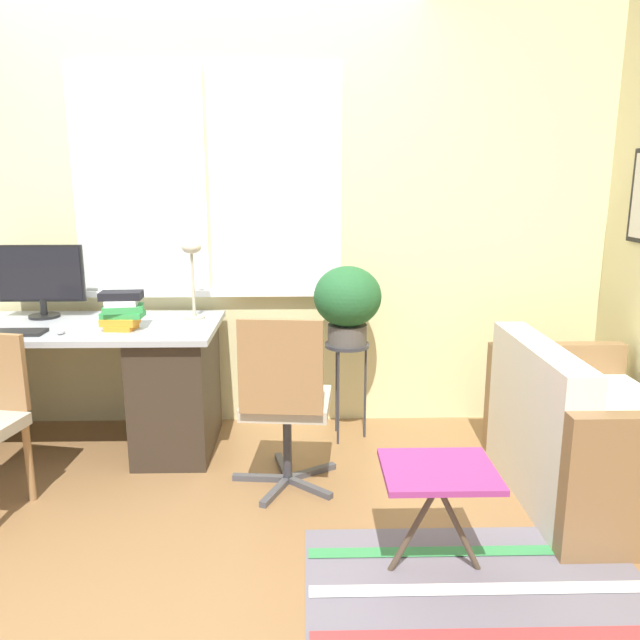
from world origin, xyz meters
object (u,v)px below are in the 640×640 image
(couch_loveseat, at_px, (589,440))
(potted_plant, at_px, (348,300))
(keyboard, at_px, (9,332))
(book_stack, at_px, (122,310))
(mouse, at_px, (61,331))
(plant_stand, at_px, (347,355))
(office_chair_swivel, at_px, (285,400))
(monitor, at_px, (41,278))
(desk_lamp, at_px, (192,261))
(folding_stool, at_px, (438,477))

(couch_loveseat, distance_m, potted_plant, 1.44)
(keyboard, bearing_deg, potted_plant, 10.37)
(book_stack, bearing_deg, keyboard, -169.97)
(couch_loveseat, bearing_deg, mouse, 81.86)
(keyboard, height_order, plant_stand, keyboard)
(book_stack, relative_size, couch_loveseat, 0.20)
(office_chair_swivel, xyz_separation_m, couch_loveseat, (1.46, -0.09, -0.19))
(office_chair_swivel, relative_size, plant_stand, 1.55)
(book_stack, xyz_separation_m, couch_loveseat, (2.33, -0.48, -0.55))
(monitor, distance_m, keyboard, 0.45)
(desk_lamp, relative_size, couch_loveseat, 0.39)
(office_chair_swivel, bearing_deg, couch_loveseat, -178.11)
(plant_stand, xyz_separation_m, potted_plant, (0.00, 0.00, 0.32))
(couch_loveseat, bearing_deg, keyboard, 82.41)
(plant_stand, bearing_deg, couch_loveseat, -32.28)
(mouse, xyz_separation_m, folding_stool, (1.76, -0.96, -0.35))
(book_stack, distance_m, potted_plant, 1.23)
(monitor, height_order, plant_stand, monitor)
(keyboard, bearing_deg, mouse, -2.26)
(monitor, relative_size, book_stack, 2.09)
(couch_loveseat, height_order, plant_stand, couch_loveseat)
(potted_plant, bearing_deg, folding_stool, -78.43)
(monitor, bearing_deg, book_stack, -29.00)
(plant_stand, height_order, folding_stool, plant_stand)
(monitor, xyz_separation_m, desk_lamp, (0.87, -0.04, 0.10))
(plant_stand, height_order, potted_plant, potted_plant)
(keyboard, bearing_deg, desk_lamp, 21.42)
(couch_loveseat, distance_m, folding_stool, 1.05)
(keyboard, xyz_separation_m, office_chair_swivel, (1.43, -0.30, -0.27))
(mouse, height_order, desk_lamp, desk_lamp)
(couch_loveseat, height_order, potted_plant, potted_plant)
(mouse, relative_size, potted_plant, 0.13)
(monitor, bearing_deg, mouse, -58.60)
(office_chair_swivel, height_order, plant_stand, office_chair_swivel)
(desk_lamp, distance_m, plant_stand, 1.03)
(couch_loveseat, bearing_deg, desk_lamp, 69.80)
(office_chair_swivel, distance_m, potted_plant, 0.80)
(couch_loveseat, bearing_deg, monitor, 74.81)
(monitor, height_order, book_stack, monitor)
(desk_lamp, xyz_separation_m, office_chair_swivel, (0.53, -0.65, -0.59))
(book_stack, xyz_separation_m, potted_plant, (1.21, 0.23, 0.00))
(keyboard, distance_m, book_stack, 0.57)
(desk_lamp, distance_m, couch_loveseat, 2.27)
(office_chair_swivel, bearing_deg, book_stack, -19.21)
(mouse, height_order, office_chair_swivel, office_chair_swivel)
(monitor, relative_size, potted_plant, 1.09)
(monitor, relative_size, couch_loveseat, 0.43)
(book_stack, distance_m, plant_stand, 1.27)
(keyboard, height_order, desk_lamp, desk_lamp)
(mouse, distance_m, potted_plant, 1.54)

